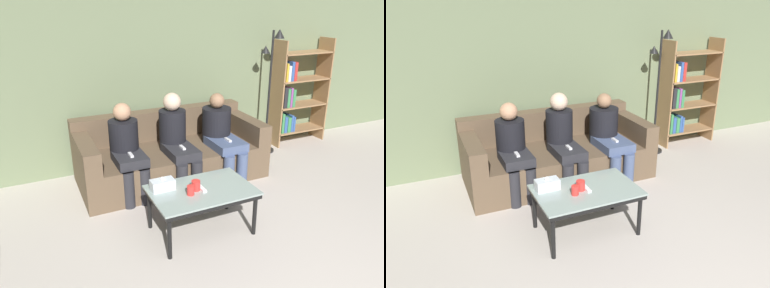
% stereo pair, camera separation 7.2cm
% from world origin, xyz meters
% --- Properties ---
extents(wall_back, '(12.00, 0.06, 2.60)m').
position_xyz_m(wall_back, '(0.00, 3.60, 1.30)').
color(wall_back, '#707F5B').
rests_on(wall_back, ground_plane).
extents(couch, '(2.24, 0.99, 0.78)m').
position_xyz_m(couch, '(0.00, 3.03, 0.29)').
color(couch, brown).
rests_on(couch, ground_plane).
extents(coffee_table, '(0.96, 0.62, 0.45)m').
position_xyz_m(coffee_table, '(-0.18, 1.78, 0.41)').
color(coffee_table, '#8C9E99').
rests_on(coffee_table, ground_plane).
extents(cup_near_left, '(0.07, 0.07, 0.09)m').
position_xyz_m(cup_near_left, '(-0.32, 1.73, 0.50)').
color(cup_near_left, red).
rests_on(cup_near_left, coffee_table).
extents(cup_near_right, '(0.08, 0.08, 0.09)m').
position_xyz_m(cup_near_right, '(-0.24, 1.79, 0.50)').
color(cup_near_right, red).
rests_on(cup_near_right, coffee_table).
extents(tissue_box, '(0.22, 0.12, 0.13)m').
position_xyz_m(tissue_box, '(-0.51, 1.93, 0.50)').
color(tissue_box, silver).
rests_on(tissue_box, coffee_table).
extents(game_remote, '(0.04, 0.15, 0.02)m').
position_xyz_m(game_remote, '(-0.18, 1.78, 0.46)').
color(game_remote, white).
rests_on(game_remote, coffee_table).
extents(bookshelf, '(0.88, 0.32, 1.57)m').
position_xyz_m(bookshelf, '(2.15, 3.37, 0.75)').
color(bookshelf, '#9E754C').
rests_on(bookshelf, ground_plane).
extents(standing_lamp, '(0.31, 0.26, 1.73)m').
position_xyz_m(standing_lamp, '(1.60, 3.23, 1.06)').
color(standing_lamp, black).
rests_on(standing_lamp, ground_plane).
extents(seated_person_left_end, '(0.33, 0.64, 1.05)m').
position_xyz_m(seated_person_left_end, '(-0.59, 2.82, 0.56)').
color(seated_person_left_end, '#28282D').
rests_on(seated_person_left_end, ground_plane).
extents(seated_person_mid_left, '(0.32, 0.71, 1.10)m').
position_xyz_m(seated_person_mid_left, '(0.00, 2.80, 0.58)').
color(seated_person_mid_left, '#28282D').
rests_on(seated_person_mid_left, ground_plane).
extents(seated_person_mid_right, '(0.36, 0.74, 1.03)m').
position_xyz_m(seated_person_mid_right, '(0.59, 2.80, 0.56)').
color(seated_person_mid_right, '#47567A').
rests_on(seated_person_mid_right, ground_plane).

